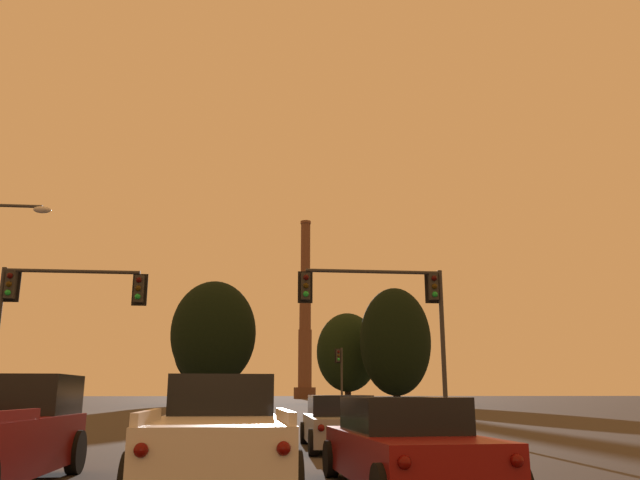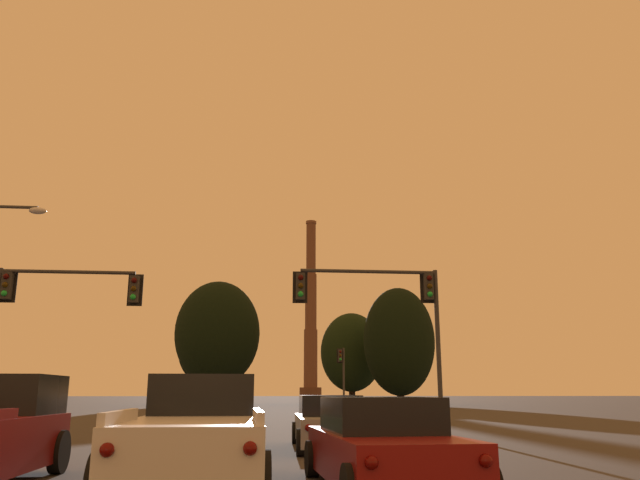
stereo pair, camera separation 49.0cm
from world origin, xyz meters
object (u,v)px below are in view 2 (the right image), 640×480
at_px(sedan_right_lane_front, 330,424).
at_px(traffic_light_far_right, 342,369).
at_px(traffic_light_overhead_right, 390,306).
at_px(traffic_light_overhead_left, 45,306).
at_px(pickup_truck_center_lane_second, 197,436).
at_px(smokestack, 311,326).
at_px(sedan_center_lane_front, 212,425).
at_px(sedan_right_lane_second, 383,446).

xyz_separation_m(sedan_right_lane_front, traffic_light_far_right, (5.23, 36.79, 2.82)).
relative_size(traffic_light_overhead_right, traffic_light_overhead_left, 1.02).
xyz_separation_m(pickup_truck_center_lane_second, traffic_light_overhead_right, (6.03, 13.05, 3.98)).
bearing_deg(sedan_right_lane_front, smokestack, 87.04).
height_order(pickup_truck_center_lane_second, sedan_right_lane_front, pickup_truck_center_lane_second).
xyz_separation_m(pickup_truck_center_lane_second, sedan_center_lane_front, (-0.19, 6.33, -0.14)).
relative_size(sedan_center_lane_front, sedan_right_lane_front, 1.00).
bearing_deg(traffic_light_overhead_left, sedan_right_lane_front, -33.52).
bearing_deg(sedan_right_lane_front, sedan_right_lane_second, -88.59).
relative_size(pickup_truck_center_lane_second, traffic_light_overhead_right, 0.89).
xyz_separation_m(traffic_light_far_right, traffic_light_overhead_left, (-15.36, -30.08, 1.20)).
xyz_separation_m(pickup_truck_center_lane_second, sedan_right_lane_front, (2.98, 6.96, -0.14)).
xyz_separation_m(traffic_light_overhead_left, smokestack, (21.73, 140.33, 13.91)).
distance_m(pickup_truck_center_lane_second, traffic_light_overhead_right, 14.92).
bearing_deg(sedan_right_lane_front, traffic_light_far_right, 83.46).
xyz_separation_m(sedan_right_lane_front, traffic_light_overhead_right, (3.05, 6.09, 4.12)).
xyz_separation_m(sedan_center_lane_front, smokestack, (14.77, 147.66, 17.93)).
bearing_deg(pickup_truck_center_lane_second, smokestack, 83.13).
relative_size(sedan_right_lane_second, traffic_light_overhead_left, 0.78).
height_order(sedan_right_lane_second, traffic_light_far_right, traffic_light_far_right).
bearing_deg(sedan_right_lane_second, traffic_light_overhead_left, 122.64).
height_order(sedan_right_lane_second, sedan_right_lane_front, same).
xyz_separation_m(traffic_light_overhead_right, traffic_light_far_right, (2.17, 30.70, -1.30)).
bearing_deg(sedan_right_lane_second, pickup_truck_center_lane_second, 165.73).
xyz_separation_m(sedan_right_lane_second, traffic_light_overhead_left, (-10.11, 14.27, 4.02)).
height_order(pickup_truck_center_lane_second, sedan_right_lane_second, pickup_truck_center_lane_second).
bearing_deg(traffic_light_overhead_left, sedan_center_lane_front, -46.49).
bearing_deg(traffic_light_far_right, traffic_light_overhead_left, -117.05).
height_order(sedan_center_lane_front, traffic_light_overhead_left, traffic_light_overhead_left).
xyz_separation_m(sedan_right_lane_second, sedan_right_lane_front, (0.02, 7.56, 0.00)).
bearing_deg(sedan_right_lane_front, sedan_center_lane_front, -167.36).
relative_size(traffic_light_overhead_right, traffic_light_far_right, 1.18).
bearing_deg(traffic_light_far_right, sedan_center_lane_front, -102.66).
bearing_deg(sedan_right_lane_front, pickup_truck_center_lane_second, -111.64).
bearing_deg(traffic_light_far_right, traffic_light_overhead_right, -94.05).
relative_size(sedan_center_lane_front, smokestack, 0.10).
bearing_deg(traffic_light_far_right, pickup_truck_center_lane_second, -100.63).
bearing_deg(sedan_right_lane_second, sedan_center_lane_front, 111.76).
bearing_deg(pickup_truck_center_lane_second, traffic_light_far_right, 77.91).
bearing_deg(sedan_center_lane_front, sedan_right_lane_front, 13.39).
bearing_deg(sedan_right_lane_second, traffic_light_overhead_right, 74.64).
bearing_deg(sedan_center_lane_front, pickup_truck_center_lane_second, -85.96).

